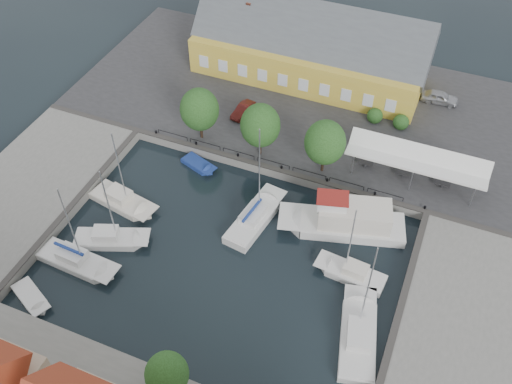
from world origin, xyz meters
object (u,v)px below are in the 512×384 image
at_px(car_red, 243,110).
at_px(west_boat_c, 110,240).
at_px(launch_sw, 31,298).
at_px(car_silver, 440,97).
at_px(trawler, 347,222).
at_px(launch_nw, 199,165).
at_px(west_boat_b, 123,202).
at_px(west_boat_d, 77,262).
at_px(center_sailboat, 255,219).
at_px(warehouse, 306,49).
at_px(tent_canopy, 417,159).
at_px(east_boat_b, 352,275).
at_px(east_boat_c, 358,337).

height_order(car_red, west_boat_c, west_boat_c).
distance_m(car_red, west_boat_c, 22.08).
bearing_deg(launch_sw, car_red, 76.12).
relative_size(car_silver, trawler, 0.34).
bearing_deg(launch_nw, west_boat_b, -120.06).
bearing_deg(car_silver, west_boat_d, 140.55).
bearing_deg(car_silver, trawler, 164.76).
bearing_deg(car_silver, west_boat_c, 139.28).
height_order(car_red, center_sailboat, center_sailboat).
height_order(center_sailboat, launch_sw, center_sailboat).
bearing_deg(car_silver, car_red, 114.93).
distance_m(warehouse, tent_canopy, 21.63).
xyz_separation_m(warehouse, center_sailboat, (3.48, -24.83, -4.06)).
xyz_separation_m(trawler, west_boat_d, (-21.65, -13.56, -0.75)).
height_order(east_boat_b, launch_sw, east_boat_b).
bearing_deg(warehouse, car_red, -109.32).
bearing_deg(west_boat_c, car_red, 78.34).
relative_size(tent_canopy, car_silver, 3.23).
bearing_deg(east_boat_c, warehouse, 115.97).
bearing_deg(car_red, car_silver, 36.98).
xyz_separation_m(tent_canopy, west_boat_b, (-26.40, -13.85, -3.42)).
xyz_separation_m(car_red, east_boat_b, (17.88, -16.73, -1.35)).
height_order(center_sailboat, east_boat_b, center_sailboat).
relative_size(tent_canopy, launch_sw, 2.98).
bearing_deg(west_boat_d, west_boat_c, 67.96).
distance_m(center_sailboat, west_boat_b, 13.59).
distance_m(center_sailboat, east_boat_c, 15.39).
bearing_deg(west_boat_c, center_sailboat, 32.84).
bearing_deg(east_boat_c, launch_nw, 147.58).
distance_m(warehouse, car_red, 11.80).
height_order(east_boat_c, launch_nw, east_boat_c).
bearing_deg(trawler, east_boat_b, -68.62).
xyz_separation_m(trawler, east_boat_c, (4.25, -11.13, -0.76)).
relative_size(west_boat_d, launch_sw, 2.30).
distance_m(tent_canopy, west_boat_b, 30.00).
relative_size(trawler, east_boat_c, 1.11).
xyz_separation_m(warehouse, tent_canopy, (16.60, -13.86, -0.74)).
bearing_deg(trawler, tent_canopy, 61.42).
bearing_deg(west_boat_d, warehouse, 74.95).
bearing_deg(east_boat_b, west_boat_c, -167.72).
height_order(west_boat_b, west_boat_d, west_boat_d).
relative_size(west_boat_b, launch_sw, 2.18).
height_order(east_boat_b, west_boat_b, west_boat_b).
distance_m(car_silver, launch_sw, 49.45).
bearing_deg(east_boat_b, east_boat_c, -69.53).
xyz_separation_m(east_boat_c, west_boat_c, (-24.51, 1.00, 0.00)).
distance_m(east_boat_b, west_boat_c, 22.85).
bearing_deg(center_sailboat, west_boat_c, -147.16).
distance_m(east_boat_b, launch_sw, 28.39).
relative_size(tent_canopy, east_boat_c, 1.23).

